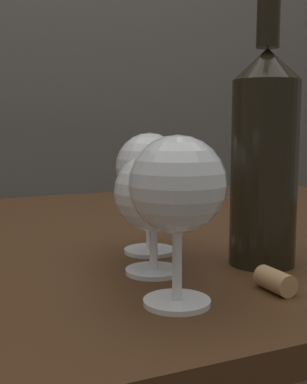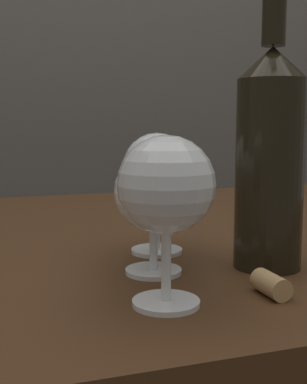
% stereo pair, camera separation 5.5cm
% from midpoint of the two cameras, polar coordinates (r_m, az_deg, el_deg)
% --- Properties ---
extents(back_wall, '(5.00, 0.08, 2.60)m').
position_cam_midpoint_polar(back_wall, '(1.81, -11.43, 19.69)').
color(back_wall, '#59544F').
rests_on(back_wall, ground_plane).
extents(dining_table, '(1.30, 0.86, 0.76)m').
position_cam_midpoint_polar(dining_table, '(0.80, -0.83, -11.16)').
color(dining_table, '#472B16').
rests_on(dining_table, ground_plane).
extents(wine_glass_merlot, '(0.09, 0.09, 0.15)m').
position_cam_midpoint_polar(wine_glass_merlot, '(0.45, 4.96, 0.34)').
color(wine_glass_merlot, white).
rests_on(wine_glass_merlot, dining_table).
extents(wine_glass_port, '(0.09, 0.09, 0.13)m').
position_cam_midpoint_polar(wine_glass_port, '(0.55, 2.86, -0.29)').
color(wine_glass_port, white).
rests_on(wine_glass_port, dining_table).
extents(wine_glass_chardonnay, '(0.08, 0.08, 0.15)m').
position_cam_midpoint_polar(wine_glass_chardonnay, '(0.63, 2.84, 2.64)').
color(wine_glass_chardonnay, white).
rests_on(wine_glass_chardonnay, dining_table).
extents(wine_bottle, '(0.08, 0.08, 0.33)m').
position_cam_midpoint_polar(wine_bottle, '(0.59, 15.56, 4.13)').
color(wine_bottle, black).
rests_on(wine_bottle, dining_table).
extents(cork, '(0.02, 0.04, 0.02)m').
position_cam_midpoint_polar(cork, '(0.51, 16.10, -10.00)').
color(cork, tan).
rests_on(cork, dining_table).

